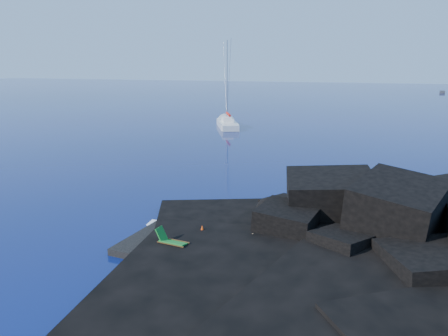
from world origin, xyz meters
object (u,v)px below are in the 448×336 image
at_px(sunbather, 244,235).
at_px(distant_boat_a, 442,93).
at_px(sailboat, 227,127).
at_px(deck_chair, 173,238).
at_px(marker_cone, 202,230).

relative_size(sunbather, distant_boat_a, 0.34).
xyz_separation_m(sailboat, distant_boat_a, (41.04, 92.76, 0.00)).
height_order(sailboat, deck_chair, sailboat).
relative_size(marker_cone, distant_boat_a, 0.11).
height_order(sunbather, marker_cone, marker_cone).
bearing_deg(deck_chair, sailboat, 112.00).
xyz_separation_m(sunbather, marker_cone, (-2.25, -0.26, 0.09)).
relative_size(deck_chair, marker_cone, 3.00).
bearing_deg(deck_chair, marker_cone, 79.59).
distance_m(sunbather, marker_cone, 2.26).
height_order(deck_chair, marker_cone, deck_chair).
distance_m(deck_chair, distant_boat_a, 139.06).
bearing_deg(marker_cone, deck_chair, -107.66).
xyz_separation_m(deck_chair, sunbather, (2.94, 2.43, -0.37)).
distance_m(sunbather, distant_boat_a, 136.07).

